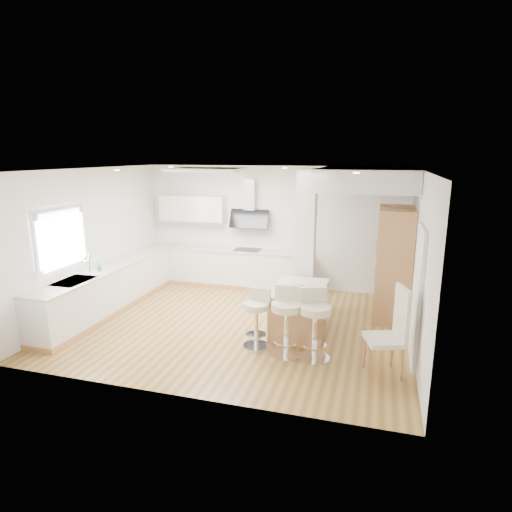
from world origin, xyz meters
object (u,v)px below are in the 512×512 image
(bar_stool_a, at_px, (257,315))
(dining_chair, at_px, (393,328))
(bar_stool_b, at_px, (287,318))
(bar_stool_c, at_px, (315,321))
(peninsula, at_px, (299,309))

(bar_stool_a, bearing_deg, dining_chair, -3.20)
(bar_stool_b, height_order, bar_stool_c, bar_stool_c)
(bar_stool_b, distance_m, bar_stool_c, 0.43)
(bar_stool_c, height_order, dining_chair, dining_chair)
(peninsula, height_order, bar_stool_c, bar_stool_c)
(bar_stool_c, bearing_deg, peninsula, 92.27)
(bar_stool_a, bearing_deg, bar_stool_b, -11.68)
(peninsula, xyz_separation_m, bar_stool_b, (-0.02, -0.96, 0.20))
(bar_stool_c, bearing_deg, dining_chair, -29.47)
(bar_stool_a, distance_m, dining_chair, 2.10)
(peninsula, bearing_deg, bar_stool_c, -66.84)
(peninsula, height_order, dining_chair, dining_chair)
(bar_stool_b, bearing_deg, bar_stool_c, -3.40)
(peninsula, xyz_separation_m, bar_stool_c, (0.41, -0.96, 0.20))
(bar_stool_a, relative_size, bar_stool_c, 0.87)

